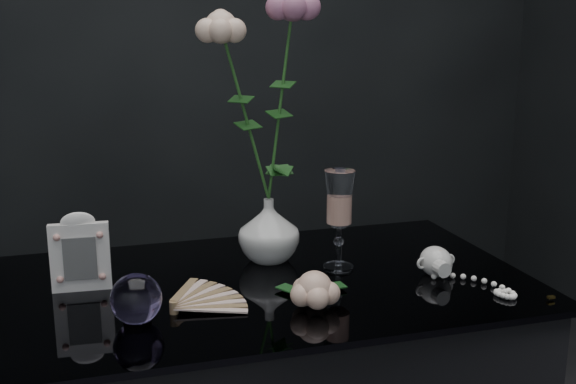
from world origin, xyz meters
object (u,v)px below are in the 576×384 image
object	(u,v)px
vase	(269,230)
wine_glass	(339,220)
loose_rose	(314,289)
pearl_jar	(436,260)
paperweight	(136,299)
picture_frame	(80,252)

from	to	relation	value
vase	wine_glass	xyz separation A→B (m)	(0.12, -0.08, 0.03)
vase	loose_rose	distance (m)	0.26
pearl_jar	paperweight	bearing A→B (deg)	-176.24
wine_glass	pearl_jar	size ratio (longest dim) A/B	0.94
picture_frame	paperweight	distance (m)	0.20
picture_frame	loose_rose	size ratio (longest dim) A/B	0.78
wine_glass	pearl_jar	bearing A→B (deg)	-28.03
vase	loose_rose	world-z (taller)	vase
vase	paperweight	bearing A→B (deg)	-140.34
paperweight	pearl_jar	distance (m)	0.57
picture_frame	vase	bearing A→B (deg)	13.20
wine_glass	paperweight	size ratio (longest dim) A/B	2.38
pearl_jar	wine_glass	bearing A→B (deg)	149.62
loose_rose	pearl_jar	bearing A→B (deg)	40.82
wine_glass	pearl_jar	xyz separation A→B (m)	(0.17, -0.09, -0.07)
wine_glass	loose_rose	xyz separation A→B (m)	(-0.11, -0.17, -0.07)
paperweight	pearl_jar	xyz separation A→B (m)	(0.57, 0.06, -0.01)
wine_glass	picture_frame	xyz separation A→B (m)	(-0.49, 0.02, -0.03)
picture_frame	paperweight	world-z (taller)	picture_frame
picture_frame	pearl_jar	bearing A→B (deg)	-5.89
wine_glass	vase	bearing A→B (deg)	144.76
vase	picture_frame	distance (m)	0.37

